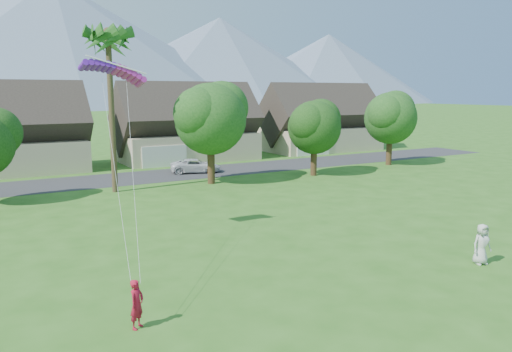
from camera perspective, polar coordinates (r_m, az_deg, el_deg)
ground at (r=17.11m, az=17.85°, el=-17.68°), size 500.00×500.00×0.00m
street at (r=46.14m, az=-15.07°, el=-0.32°), size 90.00×7.00×0.01m
kite_flyer at (r=17.34m, az=-13.47°, el=-14.05°), size 0.72×0.70×1.67m
watcher at (r=24.85m, az=24.39°, el=-7.11°), size 1.02×0.79×1.86m
parked_car at (r=48.32m, az=-6.92°, el=1.18°), size 5.24×3.54×1.33m
mountain_ridge at (r=271.73m, az=-26.00°, el=13.20°), size 540.00×240.00×70.00m
houses_row at (r=54.51m, az=-17.20°, el=4.71°), size 72.75×8.19×8.86m
tree_row at (r=39.42m, az=-14.68°, el=5.21°), size 62.27×6.67×8.45m
fan_palm at (r=39.87m, az=-16.57°, el=15.13°), size 3.00×3.00×13.80m
parafoil_kite at (r=26.12m, az=-15.96°, el=11.69°), size 3.12×1.03×0.50m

